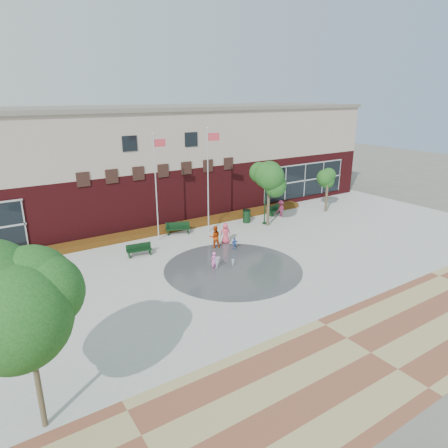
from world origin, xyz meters
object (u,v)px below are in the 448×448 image
bench_left (139,252)px  trash_can (247,216)px  flagpole_left (156,183)px  flagpole_right (209,175)px  tree_big_left (23,296)px  child_splash (214,261)px

bench_left → trash_can: 10.35m
flagpole_left → flagpole_right: (4.00, -0.42, 0.17)m
flagpole_left → flagpole_right: bearing=2.9°
bench_left → tree_big_left: 14.81m
flagpole_left → tree_big_left: 17.19m
flagpole_left → child_splash: bearing=-75.9°
flagpole_left → tree_big_left: flagpole_left is taller
flagpole_left → bench_left: (-2.35, -2.06, -4.00)m
flagpole_left → bench_left: size_ratio=4.52×
flagpole_right → bench_left: size_ratio=4.69×
flagpole_right → child_splash: bearing=-102.8°
flagpole_right → trash_can: bearing=20.9°
flagpole_left → child_splash: size_ratio=6.66×
bench_left → flagpole_right: bearing=22.1°
flagpole_left → tree_big_left: bearing=-117.7°
flagpole_left → bench_left: bearing=-129.8°
flagpole_left → child_splash: (0.59, -6.57, -3.69)m
trash_can → child_splash: 9.69m
flagpole_left → trash_can: 8.65m
trash_can → tree_big_left: 23.04m
flagpole_left → child_splash: 7.56m
child_splash → flagpole_left: bearing=-98.6°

